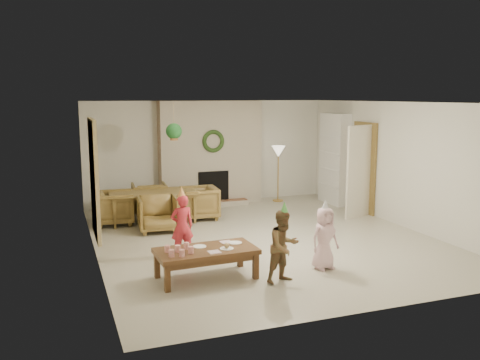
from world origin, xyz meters
name	(u,v)px	position (x,y,z in m)	size (l,w,h in m)	color
floor	(262,238)	(0.00, 0.00, 0.00)	(7.00, 7.00, 0.00)	#B7B29E
ceiling	(263,102)	(0.00, 0.00, 2.50)	(7.00, 7.00, 0.00)	white
wall_back	(208,152)	(0.00, 3.50, 1.25)	(7.00, 7.00, 0.00)	silver
wall_front	(376,212)	(0.00, -3.50, 1.25)	(7.00, 7.00, 0.00)	silver
wall_left	(93,181)	(-3.00, 0.00, 1.25)	(7.00, 7.00, 0.00)	silver
wall_right	(400,164)	(3.00, 0.00, 1.25)	(7.00, 7.00, 0.00)	silver
fireplace_mass	(211,153)	(0.00, 3.30, 1.25)	(2.50, 0.40, 2.50)	#522C15
fireplace_hearth	(215,204)	(0.00, 2.95, 0.06)	(1.60, 0.30, 0.12)	brown
fireplace_firebox	(213,187)	(0.00, 3.12, 0.45)	(0.75, 0.12, 0.75)	black
fireplace_wreath	(213,141)	(0.00, 3.07, 1.55)	(0.54, 0.54, 0.10)	#203E17
floor_lamp_base	(278,200)	(1.66, 3.00, 0.01)	(0.26, 0.26, 0.03)	gold
floor_lamp_post	(278,175)	(1.66, 3.00, 0.65)	(0.03, 0.03, 1.25)	gold
floor_lamp_shade	(278,151)	(1.66, 3.00, 1.25)	(0.33, 0.33, 0.28)	beige
bookshelf_carcass	(334,159)	(2.84, 2.30, 1.10)	(0.30, 1.00, 2.20)	white
bookshelf_shelf_a	(333,185)	(2.82, 2.30, 0.45)	(0.30, 0.92, 0.03)	white
bookshelf_shelf_b	(333,169)	(2.82, 2.30, 0.85)	(0.30, 0.92, 0.03)	white
bookshelf_shelf_c	(334,153)	(2.82, 2.30, 1.25)	(0.30, 0.92, 0.03)	white
bookshelf_shelf_d	(334,136)	(2.82, 2.30, 1.65)	(0.30, 0.92, 0.03)	white
books_row_lower	(335,180)	(2.80, 2.15, 0.59)	(0.20, 0.40, 0.24)	#9A3D1C
books_row_mid	(332,163)	(2.80, 2.35, 0.99)	(0.20, 0.44, 0.24)	navy
books_row_upper	(335,148)	(2.80, 2.20, 1.38)	(0.20, 0.36, 0.22)	#AA6924
door_frame	(364,168)	(2.96, 1.20, 1.02)	(0.05, 0.86, 2.04)	olive
door_leaf	(359,172)	(2.58, 0.82, 1.00)	(0.05, 0.80, 2.00)	beige
curtain_panel	(94,179)	(-2.96, 0.20, 1.25)	(0.06, 1.20, 2.00)	#C0B988
dining_table	(153,207)	(-1.67, 1.94, 0.31)	(1.79, 1.00, 0.63)	olive
dining_chair_near	(158,214)	(-1.73, 1.15, 0.35)	(0.74, 0.76, 0.70)	olive
dining_chair_far	(149,198)	(-1.62, 2.72, 0.35)	(0.74, 0.76, 0.70)	olive
dining_chair_left	(115,208)	(-2.46, 1.99, 0.35)	(0.74, 0.76, 0.70)	olive
dining_chair_right	(200,203)	(-0.69, 1.87, 0.35)	(0.74, 0.76, 0.70)	olive
hanging_plant_cord	(174,120)	(-1.30, 1.50, 2.15)	(0.01, 0.01, 0.70)	tan
hanging_plant_pot	(174,137)	(-1.30, 1.50, 1.80)	(0.16, 0.16, 0.12)	#9A5E31
hanging_plant_foliage	(174,131)	(-1.30, 1.50, 1.92)	(0.32, 0.32, 0.32)	#194C20
coffee_table_top	(206,251)	(-1.58, -1.69, 0.41)	(1.44, 0.72, 0.07)	brown
coffee_table_apron	(206,256)	(-1.58, -1.69, 0.33)	(1.33, 0.61, 0.09)	brown
coffee_leg_fl	(167,278)	(-2.22, -2.01, 0.19)	(0.08, 0.08, 0.38)	brown
coffee_leg_fr	(256,266)	(-0.92, -1.95, 0.19)	(0.08, 0.08, 0.38)	brown
coffee_leg_bl	(157,265)	(-2.25, -1.42, 0.19)	(0.08, 0.08, 0.38)	brown
coffee_leg_br	(240,255)	(-0.94, -1.37, 0.19)	(0.08, 0.08, 0.38)	brown
cup_a	(171,253)	(-2.13, -1.88, 0.49)	(0.08, 0.08, 0.10)	white
cup_b	(167,249)	(-2.14, -1.66, 0.49)	(0.08, 0.08, 0.10)	white
cup_c	(182,253)	(-1.99, -1.93, 0.49)	(0.08, 0.08, 0.10)	white
cup_d	(178,249)	(-2.00, -1.71, 0.49)	(0.08, 0.08, 0.10)	white
cup_e	(191,250)	(-1.84, -1.83, 0.49)	(0.08, 0.08, 0.10)	white
cup_f	(186,246)	(-1.85, -1.61, 0.49)	(0.08, 0.08, 0.10)	white
plate_a	(199,246)	(-1.64, -1.56, 0.45)	(0.20, 0.20, 0.01)	white
plate_b	(227,248)	(-1.30, -1.79, 0.45)	(0.20, 0.20, 0.01)	white
plate_c	(235,243)	(-1.09, -1.56, 0.45)	(0.20, 0.20, 0.01)	white
food_scoop	(227,246)	(-1.30, -1.79, 0.49)	(0.08, 0.08, 0.08)	tan
napkin_left	(214,252)	(-1.52, -1.89, 0.45)	(0.17, 0.17, 0.01)	#D89FB5
napkin_right	(226,242)	(-1.20, -1.47, 0.45)	(0.17, 0.17, 0.01)	#D89FB5
child_red	(182,226)	(-1.67, -0.62, 0.52)	(0.38, 0.25, 1.05)	red
party_hat_red	(181,192)	(-1.67, -0.62, 1.09)	(0.14, 0.14, 0.20)	gold
child_plaid	(284,246)	(-0.59, -2.21, 0.52)	(0.51, 0.40, 1.04)	brown
party_hat_plaid	(284,208)	(-0.59, -2.21, 1.08)	(0.12, 0.12, 0.17)	#58B84F
child_pink	(324,238)	(0.23, -1.90, 0.48)	(0.47, 0.31, 0.96)	#F2C2CC
party_hat_pink	(325,205)	(0.23, -1.90, 1.00)	(0.13, 0.13, 0.17)	silver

